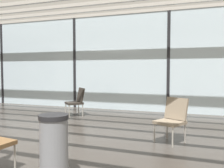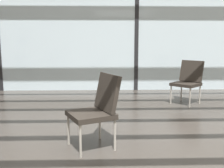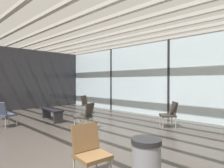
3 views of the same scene
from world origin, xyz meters
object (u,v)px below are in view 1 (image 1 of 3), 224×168
lounge_chair_3 (172,117)px  trash_bin (54,148)px  parked_airplane (132,57)px  lounge_chair_1 (77,100)px

lounge_chair_3 → trash_bin: size_ratio=1.01×
parked_airplane → trash_bin: parked_airplane is taller
parked_airplane → trash_bin: (1.62, -9.95, -1.71)m
lounge_chair_3 → parked_airplane: bearing=139.0°
parked_airplane → trash_bin: 10.22m
parked_airplane → lounge_chair_1: (-0.22, -5.86, -1.65)m
lounge_chair_1 → lounge_chair_3: 3.59m
parked_airplane → lounge_chair_3: 8.37m
trash_bin → lounge_chair_3: bearing=61.1°
lounge_chair_3 → lounge_chair_1: bearing=178.0°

